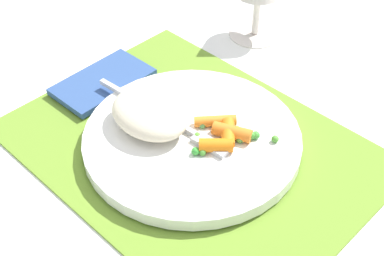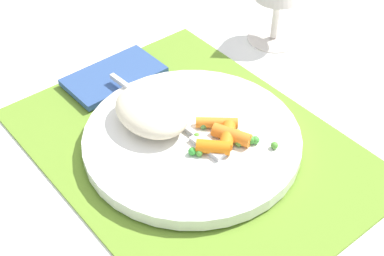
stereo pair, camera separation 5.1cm
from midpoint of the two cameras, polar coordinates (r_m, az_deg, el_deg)
ground_plane at (r=0.64m, az=-2.28°, el=-2.16°), size 2.40×2.40×0.00m
placemat at (r=0.64m, az=-2.29°, el=-1.97°), size 0.40×0.30×0.01m
plate at (r=0.63m, az=-2.32°, el=-1.28°), size 0.25×0.25×0.02m
rice_mound at (r=0.63m, az=-6.70°, el=1.36°), size 0.10×0.07×0.04m
carrot_portion at (r=0.61m, az=0.83°, el=-0.66°), size 0.07×0.07×0.02m
pea_scatter at (r=0.61m, az=1.13°, el=-1.06°), size 0.08×0.08×0.01m
fork at (r=0.64m, az=-4.17°, el=0.50°), size 0.20×0.03×0.01m
napkin at (r=0.73m, az=-11.21°, el=4.55°), size 0.07×0.13×0.01m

